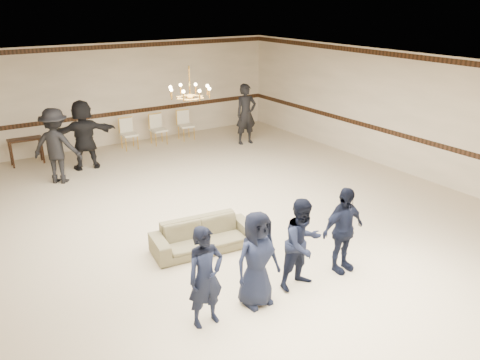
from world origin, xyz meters
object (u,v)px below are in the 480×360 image
object	(u,v)px
adult_mid	(84,135)
banquet_chair_right	(186,125)
adult_left	(56,146)
settee	(204,236)
boy_c	(303,244)
banquet_chair_left	(129,134)
adult_right	(246,114)
chandelier	(189,82)
banquet_chair_mid	(159,130)
boy_d	(343,230)
console_table	(26,151)
boy_a	(206,277)
boy_b	(257,259)

from	to	relation	value
adult_mid	banquet_chair_right	size ratio (longest dim) A/B	2.02
adult_left	banquet_chair_right	world-z (taller)	adult_left
settee	boy_c	bearing A→B (deg)	-61.93
boy_c	banquet_chair_left	xyz separation A→B (m)	(0.46, 8.91, -0.29)
adult_right	adult_left	bearing A→B (deg)	-171.57
chandelier	banquet_chair_mid	distance (m)	5.92
boy_d	console_table	distance (m)	9.74
boy_c	adult_mid	distance (m)	7.93
chandelier	boy_d	world-z (taller)	chandelier
chandelier	settee	xyz separation A→B (m)	(-0.71, -1.73, -2.59)
banquet_chair_mid	console_table	size ratio (longest dim) A/B	1.06
boy_a	banquet_chair_right	bearing A→B (deg)	63.60
settee	console_table	distance (m)	7.36
console_table	settee	bearing A→B (deg)	-73.43
adult_mid	settee	bearing A→B (deg)	102.47
adult_right	console_table	size ratio (longest dim) A/B	2.13
adult_left	banquet_chair_right	xyz separation A→B (m)	(4.57, 1.77, -0.49)
chandelier	console_table	bearing A→B (deg)	114.87
banquet_chair_left	banquet_chair_right	size ratio (longest dim) A/B	1.00
adult_mid	banquet_chair_mid	size ratio (longest dim) A/B	2.02
boy_a	boy_d	world-z (taller)	same
adult_right	banquet_chair_right	bearing A→B (deg)	139.65
adult_right	banquet_chair_mid	world-z (taller)	adult_right
adult_mid	console_table	bearing A→B (deg)	-35.88
chandelier	console_table	size ratio (longest dim) A/B	1.03
boy_d	console_table	bearing A→B (deg)	109.23
boy_d	boy_b	bearing A→B (deg)	178.54
boy_a	adult_mid	world-z (taller)	adult_mid
boy_c	settee	size ratio (longest dim) A/B	0.79
adult_right	banquet_chair_left	world-z (taller)	adult_right
chandelier	adult_right	distance (m)	5.74
boy_b	adult_right	bearing A→B (deg)	56.51
adult_mid	banquet_chair_mid	xyz separation A→B (m)	(2.67, 1.07, -0.49)
banquet_chair_right	settee	bearing A→B (deg)	-109.00
boy_a	settee	distance (m)	2.28
banquet_chair_left	banquet_chair_mid	xyz separation A→B (m)	(1.00, 0.00, 0.00)
banquet_chair_right	console_table	bearing A→B (deg)	-176.47
chandelier	banquet_chair_left	size ratio (longest dim) A/B	0.98
chandelier	adult_left	world-z (taller)	chandelier
adult_left	adult_mid	bearing A→B (deg)	-103.57
banquet_chair_left	banquet_chair_right	world-z (taller)	same
adult_mid	console_table	distance (m)	1.93
boy_d	boy_c	bearing A→B (deg)	178.54
boy_d	adult_right	size ratio (longest dim) A/B	0.80
boy_a	banquet_chair_mid	size ratio (longest dim) A/B	1.61
boy_d	settee	bearing A→B (deg)	128.54
boy_c	banquet_chair_right	world-z (taller)	boy_c
adult_mid	adult_right	bearing A→B (deg)	-176.55
banquet_chair_left	banquet_chair_mid	distance (m)	1.00
banquet_chair_mid	banquet_chair_right	world-z (taller)	same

